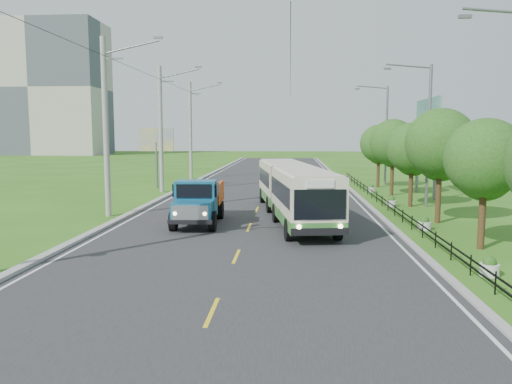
# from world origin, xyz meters

# --- Properties ---
(ground) EXTENTS (240.00, 240.00, 0.00)m
(ground) POSITION_xyz_m (0.00, 0.00, 0.00)
(ground) COLOR #306016
(ground) RESTS_ON ground
(road) EXTENTS (14.00, 120.00, 0.02)m
(road) POSITION_xyz_m (0.00, 20.00, 0.01)
(road) COLOR #28282B
(road) RESTS_ON ground
(curb_left) EXTENTS (0.40, 120.00, 0.15)m
(curb_left) POSITION_xyz_m (-7.20, 20.00, 0.07)
(curb_left) COLOR #9E9E99
(curb_left) RESTS_ON ground
(curb_right) EXTENTS (0.30, 120.00, 0.10)m
(curb_right) POSITION_xyz_m (7.15, 20.00, 0.05)
(curb_right) COLOR #9E9E99
(curb_right) RESTS_ON ground
(edge_line_left) EXTENTS (0.12, 120.00, 0.00)m
(edge_line_left) POSITION_xyz_m (-6.65, 20.00, 0.02)
(edge_line_left) COLOR silver
(edge_line_left) RESTS_ON road
(edge_line_right) EXTENTS (0.12, 120.00, 0.00)m
(edge_line_right) POSITION_xyz_m (6.65, 20.00, 0.02)
(edge_line_right) COLOR silver
(edge_line_right) RESTS_ON road
(centre_dash) EXTENTS (0.12, 2.20, 0.00)m
(centre_dash) POSITION_xyz_m (0.00, 0.00, 0.02)
(centre_dash) COLOR yellow
(centre_dash) RESTS_ON road
(railing_right) EXTENTS (0.04, 40.00, 0.60)m
(railing_right) POSITION_xyz_m (8.00, 14.00, 0.30)
(railing_right) COLOR black
(railing_right) RESTS_ON ground
(pole_near) EXTENTS (3.51, 0.32, 10.00)m
(pole_near) POSITION_xyz_m (-8.26, 9.00, 5.09)
(pole_near) COLOR gray
(pole_near) RESTS_ON ground
(pole_mid) EXTENTS (3.51, 0.32, 10.00)m
(pole_mid) POSITION_xyz_m (-8.26, 21.00, 5.09)
(pole_mid) COLOR gray
(pole_mid) RESTS_ON ground
(pole_far) EXTENTS (3.51, 0.32, 10.00)m
(pole_far) POSITION_xyz_m (-8.26, 33.00, 5.09)
(pole_far) COLOR gray
(pole_far) RESTS_ON ground
(tree_second) EXTENTS (3.18, 3.26, 5.30)m
(tree_second) POSITION_xyz_m (9.86, 2.14, 3.52)
(tree_second) COLOR #382314
(tree_second) RESTS_ON ground
(tree_third) EXTENTS (3.60, 3.62, 6.00)m
(tree_third) POSITION_xyz_m (9.86, 8.14, 3.99)
(tree_third) COLOR #382314
(tree_third) RESTS_ON ground
(tree_fourth) EXTENTS (3.24, 3.31, 5.40)m
(tree_fourth) POSITION_xyz_m (9.86, 14.14, 3.59)
(tree_fourth) COLOR #382314
(tree_fourth) RESTS_ON ground
(tree_fifth) EXTENTS (3.48, 3.52, 5.80)m
(tree_fifth) POSITION_xyz_m (9.86, 20.14, 3.85)
(tree_fifth) COLOR #382314
(tree_fifth) RESTS_ON ground
(tree_back) EXTENTS (3.30, 3.36, 5.50)m
(tree_back) POSITION_xyz_m (9.86, 26.14, 3.65)
(tree_back) COLOR #382314
(tree_back) RESTS_ON ground
(streetlight_mid) EXTENTS (3.02, 0.20, 9.07)m
(streetlight_mid) POSITION_xyz_m (10.64, 14.00, 4.90)
(streetlight_mid) COLOR slate
(streetlight_mid) RESTS_ON ground
(streetlight_far) EXTENTS (3.02, 0.20, 9.07)m
(streetlight_far) POSITION_xyz_m (10.64, 28.00, 4.90)
(streetlight_far) COLOR slate
(streetlight_far) RESTS_ON ground
(planter_front) EXTENTS (0.64, 0.64, 0.67)m
(planter_front) POSITION_xyz_m (8.60, -2.00, 0.29)
(planter_front) COLOR silver
(planter_front) RESTS_ON ground
(planter_near) EXTENTS (0.64, 0.64, 0.67)m
(planter_near) POSITION_xyz_m (8.60, 6.00, 0.29)
(planter_near) COLOR silver
(planter_near) RESTS_ON ground
(planter_mid) EXTENTS (0.64, 0.64, 0.67)m
(planter_mid) POSITION_xyz_m (8.60, 14.00, 0.29)
(planter_mid) COLOR silver
(planter_mid) RESTS_ON ground
(planter_far) EXTENTS (0.64, 0.64, 0.67)m
(planter_far) POSITION_xyz_m (8.60, 22.00, 0.29)
(planter_far) COLOR silver
(planter_far) RESTS_ON ground
(billboard_left) EXTENTS (3.00, 0.20, 5.20)m
(billboard_left) POSITION_xyz_m (-9.50, 24.00, 3.87)
(billboard_left) COLOR slate
(billboard_left) RESTS_ON ground
(billboard_right) EXTENTS (0.24, 6.00, 7.30)m
(billboard_right) POSITION_xyz_m (12.30, 20.00, 5.34)
(billboard_right) COLOR slate
(billboard_right) RESTS_ON ground
(apartment_near) EXTENTS (28.00, 14.00, 30.00)m
(apartment_near) POSITION_xyz_m (-55.00, 95.00, 15.00)
(apartment_near) COLOR #B7B2A3
(apartment_near) RESTS_ON ground
(apartment_far) EXTENTS (24.00, 14.00, 26.00)m
(apartment_far) POSITION_xyz_m (-80.00, 120.00, 13.00)
(apartment_far) COLOR #B7B2A3
(apartment_far) RESTS_ON ground
(bus) EXTENTS (4.56, 15.08, 2.88)m
(bus) POSITION_xyz_m (2.16, 9.13, 1.73)
(bus) COLOR #397B31
(bus) RESTS_ON ground
(dump_truck) EXTENTS (2.37, 5.67, 2.35)m
(dump_truck) POSITION_xyz_m (-2.69, 6.81, 1.33)
(dump_truck) COLOR #155A7E
(dump_truck) RESTS_ON ground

